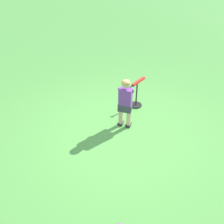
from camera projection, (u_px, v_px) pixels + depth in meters
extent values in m
plane|color=#519942|center=(121.00, 133.00, 4.77)|extent=(40.00, 40.00, 0.00)
cube|color=#232328|center=(121.00, 123.00, 5.00)|extent=(0.17, 0.17, 0.05)
cylinder|color=#DBB28E|center=(121.00, 117.00, 4.88)|extent=(0.09, 0.09, 0.34)
cube|color=#232328|center=(129.00, 125.00, 4.96)|extent=(0.17, 0.17, 0.05)
cylinder|color=#DBB28E|center=(129.00, 118.00, 4.83)|extent=(0.09, 0.09, 0.34)
cube|color=#383842|center=(125.00, 107.00, 4.71)|extent=(0.30, 0.29, 0.16)
cube|color=#753899|center=(125.00, 97.00, 4.57)|extent=(0.29, 0.28, 0.34)
sphere|color=#DBB28E|center=(126.00, 84.00, 4.41)|extent=(0.17, 0.17, 0.17)
ellipsoid|color=tan|center=(126.00, 82.00, 4.38)|extent=(0.25, 0.25, 0.11)
sphere|color=red|center=(127.00, 89.00, 4.63)|extent=(0.04, 0.04, 0.04)
cylinder|color=black|center=(131.00, 87.00, 4.67)|extent=(0.06, 0.14, 0.05)
cylinder|color=red|center=(138.00, 82.00, 4.79)|extent=(0.16, 0.35, 0.11)
sphere|color=red|center=(144.00, 78.00, 4.88)|extent=(0.07, 0.07, 0.07)
cylinder|color=#753899|center=(125.00, 89.00, 4.60)|extent=(0.07, 0.31, 0.14)
cylinder|color=#753899|center=(129.00, 90.00, 4.58)|extent=(0.31, 0.08, 0.14)
cylinder|color=black|center=(136.00, 105.00, 5.60)|extent=(0.28, 0.28, 0.03)
cylinder|color=black|center=(137.00, 94.00, 5.43)|extent=(0.03, 0.03, 0.55)
cone|color=black|center=(137.00, 83.00, 5.26)|extent=(0.07, 0.07, 0.04)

